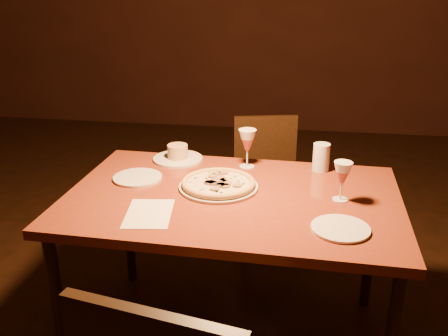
# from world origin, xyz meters

# --- Properties ---
(dining_table) EXTENTS (1.37, 0.91, 0.72)m
(dining_table) POSITION_xyz_m (0.18, 0.19, 0.65)
(dining_table) COLOR maroon
(dining_table) RESTS_ON floor
(chair_far) EXTENTS (0.45, 0.45, 0.78)m
(chair_far) POSITION_xyz_m (0.27, 1.08, 0.44)
(chair_far) COLOR black
(chair_far) RESTS_ON floor
(pizza_plate) EXTENTS (0.33, 0.33, 0.04)m
(pizza_plate) POSITION_xyz_m (0.11, 0.25, 0.74)
(pizza_plate) COLOR silver
(pizza_plate) RESTS_ON dining_table
(ramekin_saucer) EXTENTS (0.24, 0.24, 0.08)m
(ramekin_saucer) POSITION_xyz_m (-0.14, 0.55, 0.74)
(ramekin_saucer) COLOR silver
(ramekin_saucer) RESTS_ON dining_table
(wine_glass_far) EXTENTS (0.08, 0.08, 0.18)m
(wine_glass_far) POSITION_xyz_m (0.20, 0.51, 0.81)
(wine_glass_far) COLOR #A64545
(wine_glass_far) RESTS_ON dining_table
(wine_glass_right) EXTENTS (0.07, 0.07, 0.16)m
(wine_glass_right) POSITION_xyz_m (0.61, 0.20, 0.80)
(wine_glass_right) COLOR #A64545
(wine_glass_right) RESTS_ON dining_table
(water_tumbler) EXTENTS (0.08, 0.08, 0.13)m
(water_tumbler) POSITION_xyz_m (0.54, 0.52, 0.78)
(water_tumbler) COLOR silver
(water_tumbler) RESTS_ON dining_table
(side_plate_left) EXTENTS (0.21, 0.21, 0.01)m
(side_plate_left) POSITION_xyz_m (-0.25, 0.29, 0.72)
(side_plate_left) COLOR silver
(side_plate_left) RESTS_ON dining_table
(side_plate_near) EXTENTS (0.21, 0.21, 0.01)m
(side_plate_near) POSITION_xyz_m (0.59, -0.05, 0.72)
(side_plate_near) COLOR silver
(side_plate_near) RESTS_ON dining_table
(menu_card) EXTENTS (0.20, 0.26, 0.00)m
(menu_card) POSITION_xyz_m (-0.11, -0.03, 0.72)
(menu_card) COLOR beige
(menu_card) RESTS_ON dining_table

